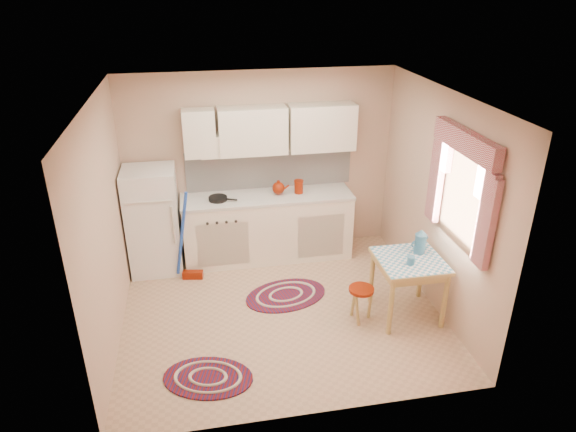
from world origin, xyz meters
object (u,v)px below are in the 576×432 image
object	(u,v)px
fridge	(153,221)
stool	(360,304)
base_cabinets	(268,228)
table	(407,287)

from	to	relation	value
fridge	stool	size ratio (longest dim) A/B	3.33
fridge	base_cabinets	bearing A→B (deg)	1.92
table	fridge	bearing A→B (deg)	150.95
base_cabinets	stool	distance (m)	1.84
fridge	table	xyz separation A→B (m)	(2.84, -1.58, -0.34)
fridge	table	bearing A→B (deg)	-29.05
base_cabinets	table	world-z (taller)	base_cabinets
fridge	table	size ratio (longest dim) A/B	1.94
fridge	stool	xyz separation A→B (m)	(2.30, -1.59, -0.49)
table	base_cabinets	bearing A→B (deg)	129.69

